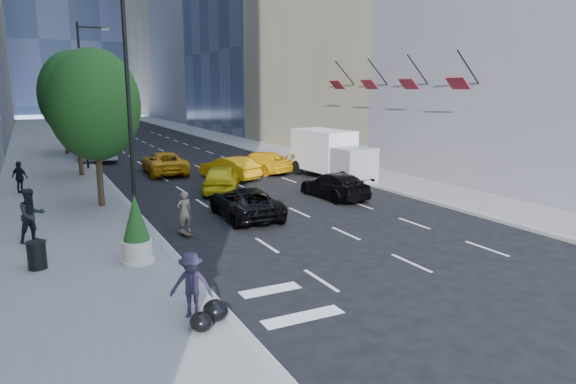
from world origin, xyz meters
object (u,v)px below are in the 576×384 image
black_sedan_lincoln (245,203)px  trash_can (37,256)px  planter_shrub (136,230)px  skateboarder (184,215)px  black_sedan_mercedes (334,185)px  box_truck (331,154)px  city_bus (99,138)px

black_sedan_lincoln → trash_can: black_sedan_lincoln is taller
trash_can → planter_shrub: (2.94, -0.80, 0.66)m
skateboarder → black_sedan_mercedes: size_ratio=0.35×
trash_can → planter_shrub: bearing=-15.3°
black_sedan_mercedes → trash_can: 15.38m
black_sedan_lincoln → black_sedan_mercedes: bearing=-160.0°
box_truck → black_sedan_mercedes: bearing=-124.0°
trash_can → planter_shrub: size_ratio=0.37×
black_sedan_mercedes → city_bus: (-9.00, 23.49, 0.89)m
black_sedan_lincoln → planter_shrub: (-5.61, -4.51, 0.54)m
skateboarder → trash_can: bearing=12.7°
trash_can → city_bus: bearing=79.5°
city_bus → box_truck: bearing=-49.7°
box_truck → planter_shrub: size_ratio=2.90×
skateboarder → box_truck: 14.82m
box_truck → trash_can: size_ratio=7.78×
black_sedan_mercedes → city_bus: city_bus is taller
trash_can → black_sedan_mercedes: bearing=20.9°
black_sedan_lincoln → planter_shrub: size_ratio=2.18×
black_sedan_lincoln → city_bus: 25.49m
black_sedan_mercedes → box_truck: bearing=-122.7°
box_truck → planter_shrub: (-14.41, -11.53, -0.33)m
black_sedan_mercedes → trash_can: (-14.37, -5.49, -0.11)m
planter_shrub → trash_can: bearing=164.7°
black_sedan_lincoln → planter_shrub: 7.22m
black_sedan_mercedes → planter_shrub: bearing=25.8°
black_sedan_lincoln → black_sedan_mercedes: (5.82, 1.78, -0.01)m
black_sedan_mercedes → planter_shrub: (-11.43, -6.30, 0.55)m
black_sedan_lincoln → box_truck: size_ratio=0.75×
city_bus → box_truck: size_ratio=1.71×
city_bus → box_truck: (11.98, -18.25, -0.00)m
city_bus → box_truck: 21.83m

